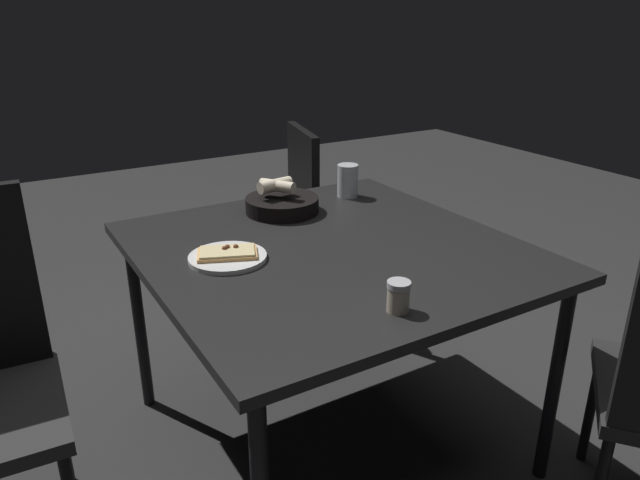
{
  "coord_description": "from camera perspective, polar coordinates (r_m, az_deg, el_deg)",
  "views": [
    {
      "loc": [
        1.41,
        -0.87,
        1.38
      ],
      "look_at": [
        0.09,
        -0.08,
        0.77
      ],
      "focal_mm": 33.23,
      "sensor_mm": 36.0,
      "label": 1
    }
  ],
  "objects": [
    {
      "name": "beer_glass",
      "position": [
        2.25,
        2.68,
        5.59
      ],
      "size": [
        0.08,
        0.08,
        0.12
      ],
      "color": "silver",
      "rests_on": "dining_table"
    },
    {
      "name": "pepper_shaker",
      "position": [
        1.42,
        7.54,
        -5.55
      ],
      "size": [
        0.06,
        0.06,
        0.08
      ],
      "color": "#BFB299",
      "rests_on": "dining_table"
    },
    {
      "name": "chair_spare",
      "position": [
        2.79,
        -3.97,
        3.02
      ],
      "size": [
        0.53,
        0.53,
        0.87
      ],
      "color": "#282828",
      "rests_on": "ground"
    },
    {
      "name": "ground",
      "position": [
        2.16,
        0.79,
        -18.28
      ],
      "size": [
        8.0,
        8.0,
        0.0
      ],
      "primitive_type": "plane",
      "color": "#2C2C2C"
    },
    {
      "name": "bread_basket",
      "position": [
        2.08,
        -3.71,
        3.59
      ],
      "size": [
        0.26,
        0.26,
        0.12
      ],
      "color": "black",
      "rests_on": "dining_table"
    },
    {
      "name": "dining_table",
      "position": [
        1.81,
        0.89,
        -2.15
      ],
      "size": [
        1.12,
        1.08,
        0.71
      ],
      "color": "black",
      "rests_on": "ground"
    },
    {
      "name": "pizza_plate",
      "position": [
        1.71,
        -8.89,
        -1.55
      ],
      "size": [
        0.22,
        0.22,
        0.04
      ],
      "color": "silver",
      "rests_on": "dining_table"
    }
  ]
}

